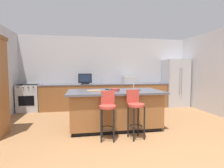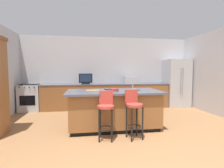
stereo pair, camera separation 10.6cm
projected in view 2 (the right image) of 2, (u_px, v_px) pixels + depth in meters
wall_back at (108, 72)px, 6.78m from camera, size 6.92×0.12×2.70m
counter_back at (107, 96)px, 6.46m from camera, size 4.70×0.62×0.92m
kitchen_island at (114, 109)px, 4.23m from camera, size 2.27×1.17×0.92m
refrigerator at (177, 83)px, 6.80m from camera, size 0.89×0.74×1.84m
range_oven at (30, 98)px, 6.03m from camera, size 0.70×0.63×0.94m
microwave at (130, 80)px, 6.55m from camera, size 0.48×0.36×0.28m
tv_monitor at (86, 79)px, 6.24m from camera, size 0.48×0.16×0.39m
sink_faucet_back at (103, 81)px, 6.49m from camera, size 0.02×0.02×0.24m
sink_faucet_island at (133, 86)px, 4.26m from camera, size 0.02×0.02×0.22m
bar_stool_left at (106, 111)px, 3.49m from camera, size 0.34×0.36×0.99m
bar_stool_right at (134, 109)px, 3.55m from camera, size 0.35×0.36×1.01m
fruit_bowl at (114, 90)px, 4.11m from camera, size 0.22×0.22×0.06m
cell_phone at (137, 90)px, 4.35m from camera, size 0.13×0.17×0.01m
tv_remote at (107, 90)px, 4.37m from camera, size 0.11×0.17×0.02m
cutting_board at (93, 91)px, 4.14m from camera, size 0.31×0.23×0.02m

